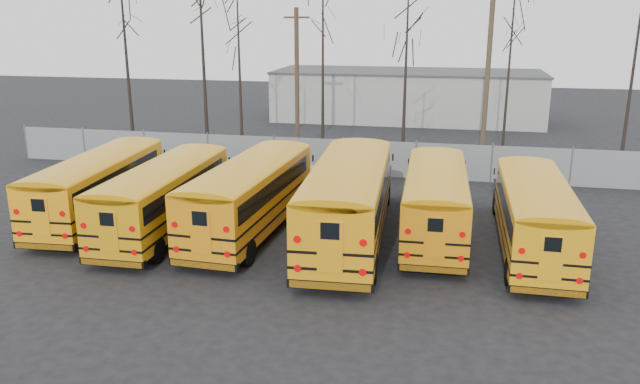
% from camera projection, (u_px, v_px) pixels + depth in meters
% --- Properties ---
extents(ground, '(120.00, 120.00, 0.00)m').
position_uv_depth(ground, '(289.00, 251.00, 23.69)').
color(ground, black).
rests_on(ground, ground).
extents(fence, '(40.00, 0.04, 2.00)m').
position_uv_depth(fence, '(343.00, 157.00, 34.71)').
color(fence, gray).
rests_on(fence, ground).
extents(distant_building, '(22.00, 8.00, 4.00)m').
position_uv_depth(distant_building, '(407.00, 96.00, 52.86)').
color(distant_building, '#A3A39E').
rests_on(distant_building, ground).
extents(bus_a, '(3.09, 10.57, 2.92)m').
position_uv_depth(bus_a, '(100.00, 181.00, 26.98)').
color(bus_a, black).
rests_on(bus_a, ground).
extents(bus_b, '(2.54, 10.46, 2.92)m').
position_uv_depth(bus_b, '(166.00, 191.00, 25.41)').
color(bus_b, black).
rests_on(bus_b, ground).
extents(bus_c, '(3.07, 11.04, 3.06)m').
position_uv_depth(bus_c, '(252.00, 190.00, 25.31)').
color(bus_c, black).
rests_on(bus_c, ground).
extents(bus_d, '(3.35, 12.02, 3.33)m').
position_uv_depth(bus_d, '(349.00, 195.00, 24.07)').
color(bus_d, black).
rests_on(bus_d, ground).
extents(bus_e, '(2.64, 10.37, 2.89)m').
position_uv_depth(bus_e, '(436.00, 196.00, 24.86)').
color(bus_e, black).
rests_on(bus_e, ground).
extents(bus_f, '(2.38, 10.24, 2.86)m').
position_uv_depth(bus_f, '(535.00, 210.00, 23.12)').
color(bus_f, black).
rests_on(bus_f, ground).
extents(utility_pole_left, '(1.62, 0.28, 9.09)m').
position_uv_depth(utility_pole_left, '(297.00, 80.00, 39.49)').
color(utility_pole_left, '#443326').
rests_on(utility_pole_left, ground).
extents(utility_pole_right, '(1.74, 0.84, 10.31)m').
position_uv_depth(utility_pole_right, '(488.00, 70.00, 38.95)').
color(utility_pole_right, '#4A3B2A').
rests_on(utility_pole_right, ground).
extents(tree_0, '(0.26, 0.26, 12.62)m').
position_uv_depth(tree_0, '(126.00, 53.00, 38.94)').
color(tree_0, black).
rests_on(tree_0, ground).
extents(tree_1, '(0.26, 0.26, 12.31)m').
position_uv_depth(tree_1, '(203.00, 58.00, 36.90)').
color(tree_1, black).
rests_on(tree_1, ground).
extents(tree_2, '(0.26, 0.26, 9.93)m').
position_uv_depth(tree_2, '(240.00, 80.00, 36.41)').
color(tree_2, black).
rests_on(tree_2, ground).
extents(tree_3, '(0.26, 0.26, 11.98)m').
position_uv_depth(tree_3, '(323.00, 59.00, 38.66)').
color(tree_3, black).
rests_on(tree_3, ground).
extents(tree_4, '(0.26, 0.26, 9.71)m').
position_uv_depth(tree_4, '(405.00, 85.00, 34.64)').
color(tree_4, black).
rests_on(tree_4, ground).
extents(tree_5, '(0.26, 0.26, 11.69)m').
position_uv_depth(tree_5, '(509.00, 64.00, 36.93)').
color(tree_5, black).
rests_on(tree_5, ground).
extents(tree_6, '(0.26, 0.26, 12.04)m').
position_uv_depth(tree_6, '(634.00, 68.00, 32.10)').
color(tree_6, black).
rests_on(tree_6, ground).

